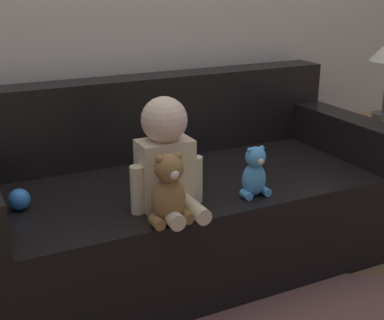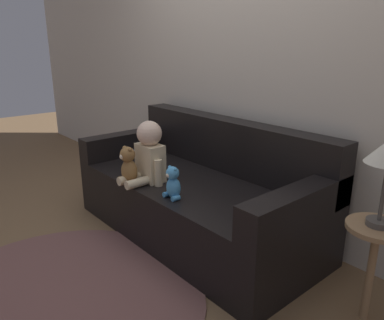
% 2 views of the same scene
% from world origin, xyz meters
% --- Properties ---
extents(ground_plane, '(12.00, 12.00, 0.00)m').
position_xyz_m(ground_plane, '(0.00, 0.00, 0.00)').
color(ground_plane, brown).
extents(couch, '(1.95, 0.89, 0.85)m').
position_xyz_m(couch, '(0.00, 0.05, 0.30)').
color(couch, black).
rests_on(couch, ground_plane).
extents(person_baby, '(0.31, 0.33, 0.44)m').
position_xyz_m(person_baby, '(-0.19, -0.27, 0.64)').
color(person_baby, beige).
rests_on(person_baby, couch).
extents(teddy_bear_brown, '(0.16, 0.12, 0.27)m').
position_xyz_m(teddy_bear_brown, '(-0.24, -0.40, 0.57)').
color(teddy_bear_brown, olive).
rests_on(teddy_bear_brown, couch).
extents(plush_toy_side, '(0.13, 0.10, 0.22)m').
position_xyz_m(plush_toy_side, '(0.18, -0.33, 0.54)').
color(plush_toy_side, '#4C9EDB').
rests_on(plush_toy_side, couch).
extents(toy_ball, '(0.09, 0.09, 0.09)m').
position_xyz_m(toy_ball, '(-0.72, -0.04, 0.48)').
color(toy_ball, '#337FDB').
rests_on(toy_ball, couch).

